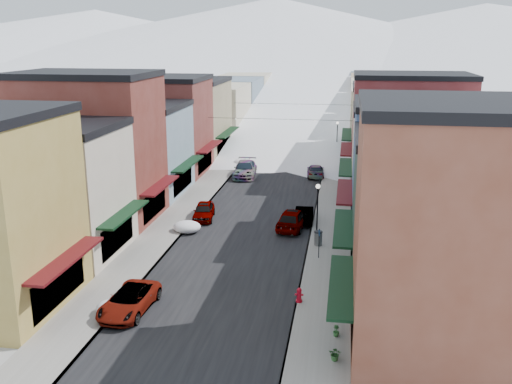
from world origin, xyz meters
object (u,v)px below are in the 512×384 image
(car_green_sedan, at_px, (304,214))
(fire_hydrant, at_px, (299,295))
(car_white_suv, at_px, (129,301))
(streetlamp_near, at_px, (318,204))
(car_dark_hatch, at_px, (246,169))
(car_silver_sedan, at_px, (204,211))
(trash_can, at_px, (318,238))

(car_green_sedan, relative_size, fire_hydrant, 4.74)
(car_white_suv, bearing_deg, streetlamp_near, 57.99)
(car_dark_hatch, bearing_deg, car_silver_sedan, -95.32)
(fire_hydrant, bearing_deg, streetlamp_near, 88.13)
(car_silver_sedan, xyz_separation_m, streetlamp_near, (9.88, -3.34, 2.09))
(trash_can, bearing_deg, car_white_suv, -129.76)
(car_silver_sedan, distance_m, streetlamp_near, 10.63)
(car_white_suv, height_order, fire_hydrant, car_white_suv)
(car_dark_hatch, relative_size, car_green_sedan, 1.07)
(car_silver_sedan, relative_size, fire_hydrant, 4.76)
(car_dark_hatch, height_order, trash_can, car_dark_hatch)
(trash_can, bearing_deg, car_dark_hatch, 113.54)
(car_dark_hatch, distance_m, car_green_sedan, 17.34)
(car_white_suv, distance_m, trash_can, 15.78)
(car_green_sedan, bearing_deg, streetlamp_near, 105.86)
(car_dark_hatch, relative_size, trash_can, 4.14)
(fire_hydrant, bearing_deg, car_green_sedan, 93.32)
(car_silver_sedan, height_order, trash_can, car_silver_sedan)
(car_white_suv, height_order, car_silver_sedan, car_silver_sedan)
(car_silver_sedan, distance_m, car_green_sedan, 8.62)
(fire_hydrant, bearing_deg, car_white_suv, -165.40)
(car_dark_hatch, bearing_deg, car_green_sedan, -65.75)
(trash_can, relative_size, streetlamp_near, 0.26)
(car_white_suv, relative_size, car_dark_hatch, 1.11)
(car_white_suv, distance_m, car_dark_hatch, 33.47)
(car_white_suv, bearing_deg, trash_can, 53.38)
(streetlamp_near, bearing_deg, car_green_sedan, 107.96)
(car_white_suv, relative_size, trash_can, 4.61)
(car_silver_sedan, bearing_deg, trash_can, -35.37)
(trash_can, bearing_deg, car_green_sedan, 104.32)
(car_green_sedan, bearing_deg, fire_hydrant, 91.22)
(car_white_suv, xyz_separation_m, streetlamp_near, (9.88, 14.03, 2.12))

